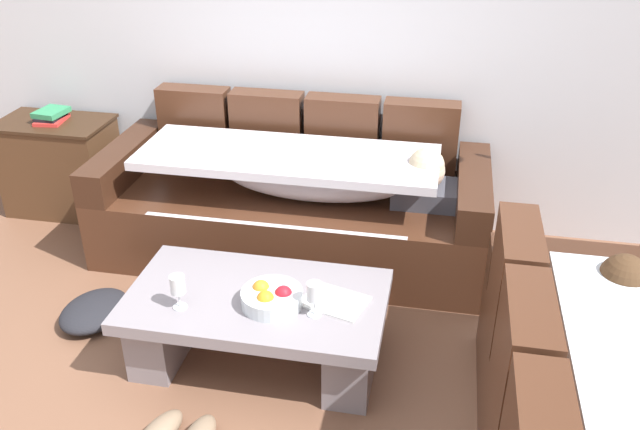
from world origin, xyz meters
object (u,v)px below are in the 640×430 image
at_px(couch_along_wall, 298,202).
at_px(fruit_bowl, 272,297).
at_px(wine_glass_near_left, 178,286).
at_px(open_magazine, 335,301).
at_px(crumpled_garment, 95,311).
at_px(book_stack_on_cabinet, 51,116).
at_px(side_cabinet, 61,166).
at_px(wine_glass_near_right, 314,293).
at_px(coffee_table, 257,320).

bearing_deg(couch_along_wall, fruit_bowl, -83.26).
relative_size(wine_glass_near_left, open_magazine, 0.59).
height_order(couch_along_wall, open_magazine, couch_along_wall).
relative_size(wine_glass_near_left, crumpled_garment, 0.42).
distance_m(open_magazine, book_stack_on_cabinet, 2.46).
height_order(wine_glass_near_left, side_cabinet, side_cabinet).
relative_size(open_magazine, side_cabinet, 0.39).
height_order(wine_glass_near_left, book_stack_on_cabinet, book_stack_on_cabinet).
height_order(wine_glass_near_right, crumpled_garment, wine_glass_near_right).
distance_m(fruit_bowl, side_cabinet, 2.26).
bearing_deg(couch_along_wall, wine_glass_near_left, -102.53).
bearing_deg(couch_along_wall, coffee_table, -87.77).
bearing_deg(fruit_bowl, open_magazine, 14.60).
distance_m(couch_along_wall, fruit_bowl, 1.12).
xyz_separation_m(couch_along_wall, fruit_bowl, (0.13, -1.11, 0.09)).
xyz_separation_m(fruit_bowl, side_cabinet, (-1.82, 1.33, -0.10)).
distance_m(side_cabinet, book_stack_on_cabinet, 0.36).
xyz_separation_m(wine_glass_near_left, crumpled_garment, (-0.62, 0.29, -0.44)).
bearing_deg(book_stack_on_cabinet, coffee_table, -36.45).
distance_m(fruit_bowl, wine_glass_near_left, 0.42).
xyz_separation_m(couch_along_wall, crumpled_garment, (-0.89, -0.91, -0.27)).
height_order(fruit_bowl, crumpled_garment, fruit_bowl).
xyz_separation_m(side_cabinet, crumpled_garment, (0.80, -1.14, -0.26)).
xyz_separation_m(wine_glass_near_left, side_cabinet, (-1.42, 1.43, -0.17)).
xyz_separation_m(open_magazine, book_stack_on_cabinet, (-2.09, 1.26, 0.29)).
bearing_deg(wine_glass_near_left, side_cabinet, 134.82).
bearing_deg(crumpled_garment, book_stack_on_cabinet, 124.86).
xyz_separation_m(book_stack_on_cabinet, crumpled_garment, (0.80, -1.14, -0.62)).
height_order(coffee_table, crumpled_garment, coffee_table).
bearing_deg(crumpled_garment, open_magazine, -5.23).
bearing_deg(crumpled_garment, coffee_table, -8.18).
height_order(open_magazine, book_stack_on_cabinet, book_stack_on_cabinet).
bearing_deg(fruit_bowl, couch_along_wall, 96.74).
bearing_deg(fruit_bowl, wine_glass_near_left, -165.96).
xyz_separation_m(couch_along_wall, open_magazine, (0.41, -1.03, 0.05)).
distance_m(wine_glass_near_right, open_magazine, 0.17).
bearing_deg(wine_glass_near_left, coffee_table, 26.80).
distance_m(couch_along_wall, open_magazine, 1.11).
distance_m(wine_glass_near_left, crumpled_garment, 0.81).
bearing_deg(wine_glass_near_right, couch_along_wall, 106.34).
bearing_deg(side_cabinet, wine_glass_near_left, -45.18).
distance_m(fruit_bowl, book_stack_on_cabinet, 2.27).
relative_size(fruit_bowl, wine_glass_near_left, 1.69).
distance_m(wine_glass_near_left, open_magazine, 0.70).
distance_m(couch_along_wall, wine_glass_near_left, 1.25).
height_order(fruit_bowl, wine_glass_near_right, wine_glass_near_right).
relative_size(open_magazine, crumpled_garment, 0.70).
relative_size(coffee_table, crumpled_garment, 3.00).
height_order(coffee_table, fruit_bowl, fruit_bowl).
bearing_deg(open_magazine, side_cabinet, 165.21).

